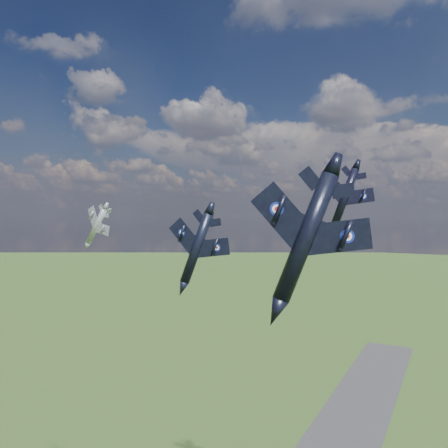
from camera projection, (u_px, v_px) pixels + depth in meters
The scene contains 4 objects.
jet_lead_navy at pixel (197, 248), 69.26m from camera, with size 11.55×16.11×3.33m, color black, non-canonical shape.
jet_right_navy at pixel (306, 237), 36.57m from camera, with size 11.16×15.57×3.22m, color black, non-canonical shape.
jet_high_navy at pixel (345, 197), 86.65m from camera, with size 11.80×16.45×3.40m, color black, non-canonical shape.
jet_left_silver at pixel (96, 226), 90.60m from camera, with size 8.95×12.48×2.58m, color gray, non-canonical shape.
Camera 1 is at (36.90, -50.43, 84.52)m, focal length 35.00 mm.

